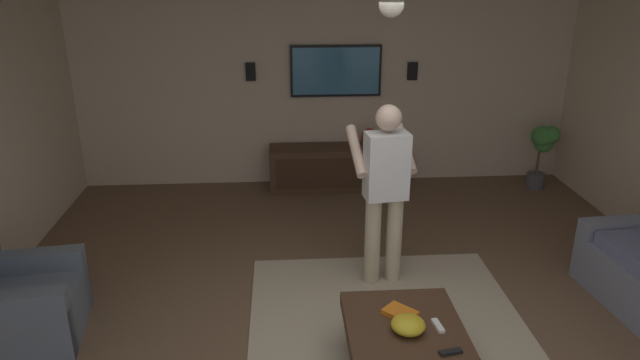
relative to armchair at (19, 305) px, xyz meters
name	(u,v)px	position (x,y,z in m)	size (l,w,h in m)	color
ground_plane	(366,358)	(-0.45, -2.61, -0.28)	(8.87, 8.87, 0.00)	brown
wall_back_tv	(326,72)	(3.29, -2.61, 1.16)	(0.10, 6.44, 2.88)	#C6B299
area_rug	(398,358)	(-0.48, -2.85, -0.27)	(3.07, 2.21, 0.01)	tan
armchair	(19,305)	(0.00, 0.00, 0.00)	(0.90, 0.91, 0.82)	slate
coffee_table	(406,342)	(-0.68, -2.85, 0.02)	(1.00, 0.80, 0.40)	#422B1C
media_console	(337,168)	(2.96, -2.72, 0.00)	(0.45, 1.70, 0.55)	#422B1C
tv	(336,71)	(3.20, -2.72, 1.18)	(0.05, 1.13, 0.64)	black
person_standing	(385,185)	(0.65, -2.91, 0.65)	(0.58, 0.59, 1.64)	#C6B793
potted_plant_short	(543,145)	(2.75, -5.30, 0.30)	(0.32, 0.33, 0.84)	#4C4C51
bowl	(408,325)	(-0.70, -2.85, 0.17)	(0.23, 0.23, 0.11)	gold
remote_white	(438,326)	(-0.67, -3.06, 0.13)	(0.15, 0.04, 0.02)	white
remote_black	(451,352)	(-0.95, -3.07, 0.13)	(0.15, 0.04, 0.02)	black
book	(400,313)	(-0.51, -2.84, 0.14)	(0.22, 0.16, 0.04)	orange
vase_round	(370,137)	(3.00, -3.14, 0.38)	(0.22, 0.22, 0.22)	red
wall_speaker_left	(412,71)	(3.21, -3.69, 1.17)	(0.06, 0.12, 0.22)	black
wall_speaker_right	(251,72)	(3.21, -1.67, 1.18)	(0.06, 0.12, 0.22)	black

